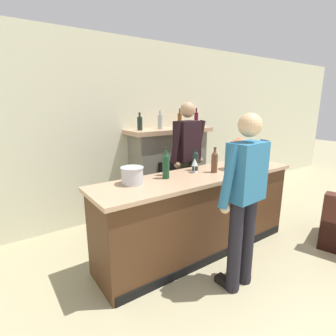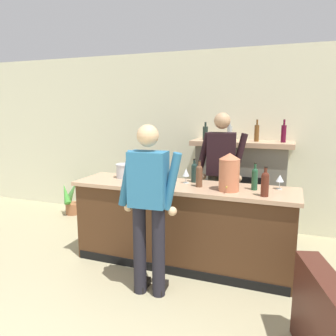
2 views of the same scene
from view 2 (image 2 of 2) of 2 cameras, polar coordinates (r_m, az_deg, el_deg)
wall_back_panel at (r=5.30m, az=6.32°, el=4.98°), size 12.00×0.07×2.75m
bar_counter at (r=3.97m, az=2.46°, el=-9.84°), size 2.62×0.68×0.98m
fireplace_stone at (r=5.03m, az=12.48°, el=-3.17°), size 1.46×0.52×1.71m
potted_plant_corner at (r=6.10m, az=-16.29°, el=-5.33°), size 0.43×0.43×0.60m
person_customer at (r=3.21m, az=-3.38°, el=-6.21°), size 0.66×0.32×1.72m
person_bartender at (r=4.34m, az=9.16°, el=-1.15°), size 0.66×0.34×1.81m
copper_dispenser at (r=3.57m, az=10.62°, el=-0.68°), size 0.23×0.26×0.41m
ice_bucket_steel at (r=4.24m, az=-7.50°, el=-0.48°), size 0.24×0.24×0.18m
wine_bottle_cabernet_heavy at (r=3.95m, az=4.59°, el=-0.64°), size 0.07×0.07×0.29m
wine_bottle_burgundy_dark at (r=3.44m, az=16.54°, el=-2.51°), size 0.08×0.08×0.31m
wine_bottle_chardonnay_pale at (r=3.69m, az=14.86°, el=-1.67°), size 0.07×0.07×0.30m
wine_bottle_merlot_tall at (r=4.10m, az=-1.08°, el=-0.13°), size 0.07×0.07×0.30m
wine_bottle_riesling_slim at (r=4.03m, az=-2.67°, el=-0.06°), size 0.08×0.08×0.34m
wine_bottle_rose_blush at (r=3.72m, az=5.45°, el=-1.21°), size 0.08×0.08×0.31m
wine_glass_near_bucket at (r=3.80m, az=18.90°, el=-1.76°), size 0.09×0.09×0.16m
wine_glass_by_dispenser at (r=3.90m, az=3.15°, el=-0.86°), size 0.08×0.08×0.18m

